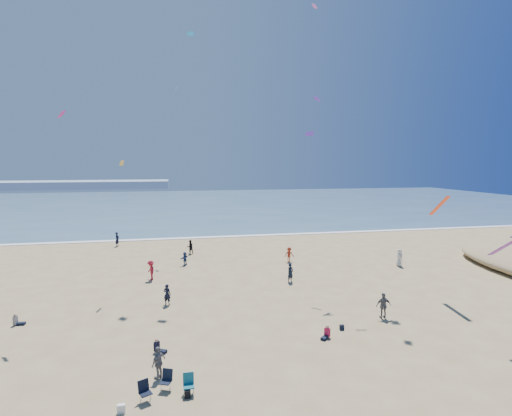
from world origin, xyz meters
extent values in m
cube|color=#476B84|center=(0.00, 95.00, 0.03)|extent=(220.00, 100.00, 0.06)
cube|color=white|center=(0.00, 45.00, 0.04)|extent=(220.00, 1.20, 0.08)
cube|color=#7A8EA8|center=(-60.00, 170.00, 1.60)|extent=(110.00, 20.00, 3.20)
imported|color=black|center=(-10.10, 41.17, 0.96)|extent=(0.69, 0.82, 1.91)
imported|color=#A81828|center=(-4.86, 24.39, 0.94)|extent=(1.08, 1.38, 1.88)
imported|color=silver|center=(21.18, 24.26, 0.93)|extent=(0.60, 0.91, 1.87)
imported|color=black|center=(-3.24, 17.29, 0.83)|extent=(0.71, 0.61, 1.65)
imported|color=black|center=(-0.75, 34.68, 0.87)|extent=(1.00, 0.89, 1.73)
imported|color=black|center=(7.96, 20.98, 0.90)|extent=(0.78, 0.68, 1.80)
imported|color=slate|center=(12.06, 11.34, 0.93)|extent=(1.12, 0.55, 1.86)
imported|color=slate|center=(-3.51, 6.32, 0.85)|extent=(0.94, 1.04, 1.70)
imported|color=#A42D17|center=(10.06, 28.55, 0.82)|extent=(1.08, 0.63, 1.65)
imported|color=navy|center=(-1.53, 29.44, 0.73)|extent=(1.15, 1.35, 1.46)
cube|color=white|center=(-5.06, 3.65, 0.20)|extent=(0.35, 0.20, 0.40)
cube|color=black|center=(-2.11, 4.23, 0.19)|extent=(0.30, 0.22, 0.38)
cube|color=black|center=(8.30, 10.03, 0.17)|extent=(0.28, 0.18, 0.34)
cube|color=#652E91|center=(10.47, 21.56, 16.95)|extent=(0.87, 0.75, 0.41)
cube|color=#177FDA|center=(-0.63, 25.92, 23.29)|extent=(0.77, 0.64, 0.27)
cube|color=silver|center=(-1.85, 38.15, 20.53)|extent=(0.46, 0.59, 0.64)
cube|color=#E25890|center=(11.88, 26.52, 26.93)|extent=(0.58, 0.56, 0.58)
cube|color=gold|center=(-6.94, 22.79, 11.09)|extent=(0.34, 0.86, 0.45)
cube|color=#5D2599|center=(9.70, 21.14, 13.77)|extent=(0.78, 0.75, 0.41)
cube|color=#CE185C|center=(-10.34, 17.65, 14.63)|extent=(0.73, 0.84, 0.50)
cube|color=#702597|center=(16.73, 5.49, 6.50)|extent=(0.35, 3.14, 2.21)
cube|color=#EA3D18|center=(18.99, 15.17, 7.58)|extent=(0.35, 2.64, 1.87)
camera|label=1|loc=(-2.52, -13.92, 11.15)|focal=28.00mm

